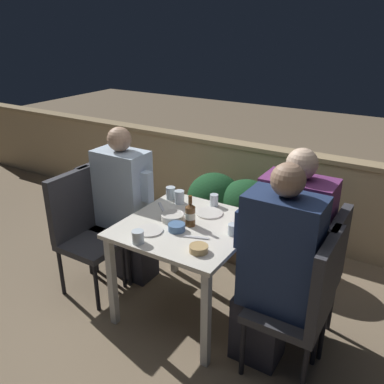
{
  "coord_description": "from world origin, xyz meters",
  "views": [
    {
      "loc": [
        1.34,
        -2.12,
        2.04
      ],
      "look_at": [
        0.0,
        0.07,
        0.96
      ],
      "focal_mm": 38.0,
      "sensor_mm": 36.0,
      "label": 1
    }
  ],
  "objects": [
    {
      "name": "glass_cup_5",
      "position": [
        -0.34,
        0.3,
        0.79
      ],
      "size": [
        0.07,
        0.07,
        0.1
      ],
      "color": "silver",
      "rests_on": "dining_table"
    },
    {
      "name": "beer_bottle",
      "position": [
        0.03,
        -0.0,
        0.82
      ],
      "size": [
        0.07,
        0.07,
        0.22
      ],
      "color": "brown",
      "rests_on": "dining_table"
    },
    {
      "name": "bowl_2",
      "position": [
        0.32,
        0.16,
        0.76
      ],
      "size": [
        0.12,
        0.12,
        0.04
      ],
      "color": "silver",
      "rests_on": "dining_table"
    },
    {
      "name": "bowl_3",
      "position": [
        0.26,
        -0.27,
        0.76
      ],
      "size": [
        0.12,
        0.12,
        0.04
      ],
      "color": "tan",
      "rests_on": "dining_table"
    },
    {
      "name": "ground_plane",
      "position": [
        0.0,
        0.0,
        0.0
      ],
      "size": [
        16.0,
        16.0,
        0.0
      ],
      "primitive_type": "plane",
      "color": "#847056"
    },
    {
      "name": "chair_right_far",
      "position": [
        0.88,
        0.16,
        0.57
      ],
      "size": [
        0.44,
        0.44,
        0.98
      ],
      "color": "#333338",
      "rests_on": "ground_plane"
    },
    {
      "name": "parapet_wall",
      "position": [
        0.0,
        1.47,
        0.46
      ],
      "size": [
        9.0,
        0.18,
        0.92
      ],
      "color": "tan",
      "rests_on": "ground_plane"
    },
    {
      "name": "person_blue_shirt",
      "position": [
        -0.69,
        0.17,
        0.65
      ],
      "size": [
        0.5,
        0.26,
        1.3
      ],
      "color": "#282833",
      "rests_on": "ground_plane"
    },
    {
      "name": "chair_right_near",
      "position": [
        0.9,
        -0.15,
        0.57
      ],
      "size": [
        0.44,
        0.44,
        0.98
      ],
      "color": "#333338",
      "rests_on": "ground_plane"
    },
    {
      "name": "person_navy_jumper",
      "position": [
        0.7,
        -0.15,
        0.68
      ],
      "size": [
        0.5,
        0.26,
        1.36
      ],
      "color": "#282833",
      "rests_on": "ground_plane"
    },
    {
      "name": "fork_1",
      "position": [
        0.15,
        -0.13,
        0.74
      ],
      "size": [
        0.17,
        0.08,
        0.01
      ],
      "color": "silver",
      "rests_on": "dining_table"
    },
    {
      "name": "glass_cup_0",
      "position": [
        0.01,
        0.37,
        0.78
      ],
      "size": [
        0.06,
        0.06,
        0.09
      ],
      "color": "silver",
      "rests_on": "dining_table"
    },
    {
      "name": "bowl_0",
      "position": [
        -0.01,
        -0.11,
        0.76
      ],
      "size": [
        0.11,
        0.11,
        0.05
      ],
      "color": "#4C709E",
      "rests_on": "dining_table"
    },
    {
      "name": "glass_cup_1",
      "position": [
        -0.13,
        -0.38,
        0.78
      ],
      "size": [
        0.08,
        0.08,
        0.08
      ],
      "color": "silver",
      "rests_on": "dining_table"
    },
    {
      "name": "chair_left_far",
      "position": [
        -0.9,
        0.17,
        0.57
      ],
      "size": [
        0.44,
        0.44,
        0.98
      ],
      "color": "#333338",
      "rests_on": "ground_plane"
    },
    {
      "name": "glass_cup_3",
      "position": [
        0.27,
        0.35,
        0.79
      ],
      "size": [
        0.07,
        0.07,
        0.11
      ],
      "color": "silver",
      "rests_on": "dining_table"
    },
    {
      "name": "planter_hedge",
      "position": [
        0.04,
        0.93,
        0.42
      ],
      "size": [
        1.18,
        0.47,
        0.76
      ],
      "color": "brown",
      "rests_on": "ground_plane"
    },
    {
      "name": "plate_1",
      "position": [
        0.05,
        0.23,
        0.74
      ],
      "size": [
        0.2,
        0.2,
        0.01
      ],
      "color": "silver",
      "rests_on": "dining_table"
    },
    {
      "name": "person_purple_stripe",
      "position": [
        0.68,
        0.16,
        0.68
      ],
      "size": [
        0.51,
        0.26,
        1.35
      ],
      "color": "#282833",
      "rests_on": "ground_plane"
    },
    {
      "name": "bowl_1",
      "position": [
        -0.12,
        0.0,
        0.76
      ],
      "size": [
        0.17,
        0.17,
        0.05
      ],
      "color": "beige",
      "rests_on": "dining_table"
    },
    {
      "name": "fork_0",
      "position": [
        -0.31,
        0.13,
        0.74
      ],
      "size": [
        0.14,
        0.13,
        0.01
      ],
      "color": "silver",
      "rests_on": "dining_table"
    },
    {
      "name": "glass_cup_2",
      "position": [
        0.34,
        0.03,
        0.77
      ],
      "size": [
        0.07,
        0.07,
        0.08
      ],
      "color": "silver",
      "rests_on": "dining_table"
    },
    {
      "name": "glass_cup_4",
      "position": [
        -0.24,
        0.27,
        0.79
      ],
      "size": [
        0.07,
        0.07,
        0.1
      ],
      "color": "silver",
      "rests_on": "dining_table"
    },
    {
      "name": "dining_table",
      "position": [
        0.0,
        0.0,
        0.63
      ],
      "size": [
        0.86,
        0.88,
        0.74
      ],
      "color": "silver",
      "rests_on": "ground_plane"
    },
    {
      "name": "plate_0",
      "position": [
        -0.16,
        -0.22,
        0.74
      ],
      "size": [
        0.18,
        0.18,
        0.01
      ],
      "color": "silver",
      "rests_on": "dining_table"
    },
    {
      "name": "chair_left_near",
      "position": [
        -0.88,
        -0.16,
        0.57
      ],
      "size": [
        0.44,
        0.44,
        0.98
      ],
      "color": "#333338",
      "rests_on": "ground_plane"
    }
  ]
}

